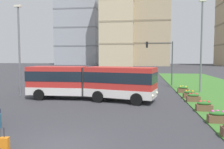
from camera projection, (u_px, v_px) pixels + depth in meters
ground_plane at (60, 146)px, 10.00m from camera, size 260.00×260.00×0.00m
articulated_bus at (90, 82)px, 20.73m from camera, size 11.91×4.06×3.00m
car_white_van at (79, 78)px, 34.80m from camera, size 4.48×2.18×1.58m
rolling_suitcase at (4, 144)px, 9.36m from camera, size 0.39×0.29×0.97m
flower_planter_1 at (218, 117)px, 13.25m from camera, size 1.10×0.56×0.74m
flower_planter_2 at (204, 106)px, 16.17m from camera, size 1.10×0.56×0.74m
flower_planter_3 at (193, 97)px, 19.60m from camera, size 1.10×0.56×0.74m
flower_planter_4 at (189, 94)px, 21.26m from camera, size 1.10×0.56×0.74m
flower_planter_5 at (183, 89)px, 24.49m from camera, size 1.10×0.56×0.74m
traffic_light_far_right at (163, 56)px, 30.61m from camera, size 3.75×0.28×5.96m
streetlight_left at (19, 47)px, 22.52m from camera, size 0.70×0.28×8.95m
streetlight_median at (201, 43)px, 24.46m from camera, size 0.70×0.28×9.96m
apartment_tower_west at (79, 30)px, 121.90m from camera, size 21.76×18.42×36.88m
apartment_tower_westcentre at (118, 14)px, 100.43m from camera, size 14.55×14.90×45.74m
apartment_tower_centre at (149, 13)px, 103.75m from camera, size 18.05×14.99×48.09m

